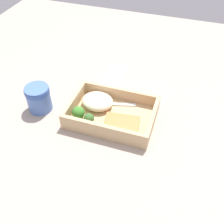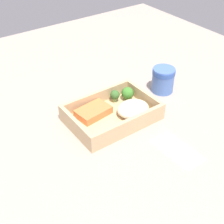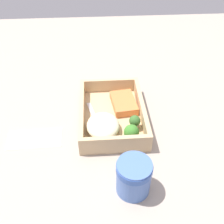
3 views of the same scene
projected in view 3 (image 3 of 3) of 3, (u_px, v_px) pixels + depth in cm
name	position (u px, v px, depth cm)	size (l,w,h in cm)	color
ground_plane	(112.00, 121.00, 77.25)	(160.00, 160.00, 2.00)	#A19385
takeout_tray	(112.00, 117.00, 76.21)	(26.48, 18.29, 1.20)	tan
tray_rim	(112.00, 110.00, 74.45)	(26.48, 18.29, 4.20)	tan
salmon_fillet	(124.00, 103.00, 78.49)	(10.26, 6.68, 2.33)	orange
mashed_potatoes	(103.00, 126.00, 69.98)	(10.25, 8.83, 3.79)	beige
broccoli_floret_1	(135.00, 121.00, 70.52)	(3.07, 3.07, 4.12)	#7EA062
broccoli_floret_2	(131.00, 132.00, 67.44)	(3.99, 3.99, 4.44)	#7D9855
fork	(97.00, 121.00, 73.75)	(15.69, 5.67, 0.44)	silver
paper_cup	(134.00, 176.00, 55.80)	(7.72, 7.72, 8.62)	#4B6FB8
receipt_slip	(34.00, 138.00, 70.55)	(7.04, 14.39, 0.24)	white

